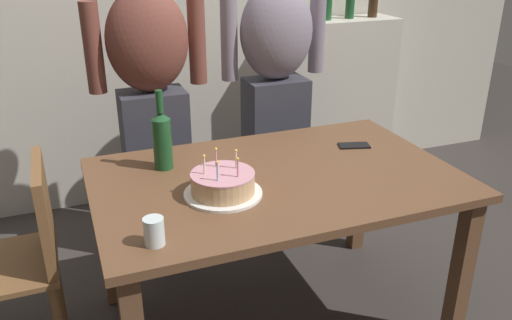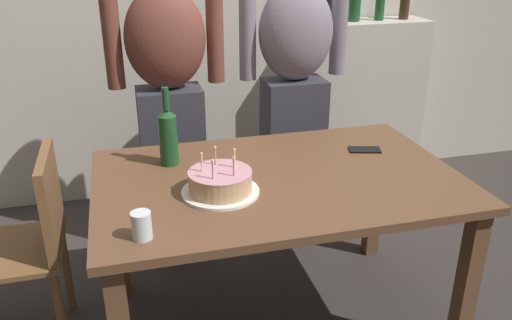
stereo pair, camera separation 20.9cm
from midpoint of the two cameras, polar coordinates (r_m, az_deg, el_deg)
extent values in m
plane|color=#332D2B|center=(2.59, -0.46, -16.72)|extent=(10.00, 10.00, 0.00)
cube|color=brown|center=(2.20, -0.52, -2.13)|extent=(1.50, 0.96, 0.03)
cube|color=brown|center=(2.39, 18.99, -11.48)|extent=(0.07, 0.07, 0.70)
cube|color=brown|center=(2.62, -18.00, -8.06)|extent=(0.07, 0.07, 0.70)
cube|color=brown|center=(2.96, 9.09, -3.36)|extent=(0.07, 0.07, 0.70)
cylinder|color=white|center=(2.04, -6.51, -3.69)|extent=(0.30, 0.30, 0.01)
cylinder|color=tan|center=(2.02, -6.57, -2.59)|extent=(0.24, 0.24, 0.08)
cylinder|color=#D18E9E|center=(2.00, -6.62, -1.55)|extent=(0.25, 0.25, 0.01)
cylinder|color=#93B7DB|center=(1.93, -7.29, -1.41)|extent=(0.01, 0.01, 0.07)
sphere|color=#F9C64C|center=(1.91, -7.35, -0.32)|extent=(0.01, 0.01, 0.01)
cylinder|color=pink|center=(1.95, -5.05, -1.01)|extent=(0.01, 0.01, 0.07)
sphere|color=#F9C64C|center=(1.93, -5.10, 0.06)|extent=(0.01, 0.01, 0.01)
cylinder|color=beige|center=(2.02, -5.12, -0.09)|extent=(0.01, 0.01, 0.07)
sphere|color=#F9C64C|center=(2.01, -5.16, 0.96)|extent=(0.01, 0.01, 0.01)
cylinder|color=pink|center=(2.05, -7.26, 0.09)|extent=(0.01, 0.01, 0.07)
sphere|color=#F9C64C|center=(2.03, -7.31, 1.13)|extent=(0.01, 0.01, 0.01)
cylinder|color=beige|center=(1.99, -8.62, -0.69)|extent=(0.01, 0.01, 0.07)
sphere|color=#F9C64C|center=(1.97, -8.69, 0.36)|extent=(0.01, 0.01, 0.01)
cylinder|color=silver|center=(1.75, -14.36, -7.59)|extent=(0.07, 0.07, 0.09)
cylinder|color=#194723|center=(2.27, -12.68, 1.66)|extent=(0.08, 0.08, 0.22)
cone|color=#194723|center=(2.23, -12.95, 4.62)|extent=(0.08, 0.08, 0.03)
cylinder|color=#194723|center=(2.21, -13.10, 6.13)|extent=(0.03, 0.03, 0.10)
cube|color=black|center=(2.51, 8.23, 1.51)|extent=(0.16, 0.11, 0.01)
cube|color=#33333D|center=(2.95, -12.54, -1.39)|extent=(0.34, 0.23, 0.92)
ellipsoid|color=brown|center=(2.74, -13.86, 12.43)|extent=(0.41, 0.27, 0.52)
cylinder|color=brown|center=(2.82, -8.56, 12.58)|extent=(0.09, 0.09, 0.44)
cylinder|color=brown|center=(2.75, -19.35, 11.30)|extent=(0.09, 0.09, 0.44)
cube|color=#33333D|center=(3.11, 0.12, 0.50)|extent=(0.34, 0.23, 0.92)
ellipsoid|color=slate|center=(2.91, 0.14, 13.69)|extent=(0.41, 0.27, 0.52)
cylinder|color=slate|center=(3.04, 4.62, 13.54)|extent=(0.09, 0.09, 0.44)
cylinder|color=slate|center=(2.86, -5.07, 12.90)|extent=(0.09, 0.09, 0.44)
cube|color=brown|center=(2.38, -28.16, -10.26)|extent=(0.42, 0.42, 0.02)
cube|color=brown|center=(2.25, -24.41, -5.16)|extent=(0.04, 0.40, 0.40)
cylinder|color=brown|center=(2.63, -22.90, -12.03)|extent=(0.04, 0.04, 0.45)
cube|color=beige|center=(3.78, 6.70, 6.27)|extent=(0.84, 0.30, 1.14)
cylinder|color=black|center=(3.52, 3.19, 16.73)|extent=(0.06, 0.06, 0.25)
cylinder|color=#194723|center=(3.60, 5.91, 16.64)|extent=(0.08, 0.08, 0.23)
camera|label=1|loc=(0.10, -92.86, -1.23)|focal=37.02mm
camera|label=2|loc=(0.10, 87.14, 1.23)|focal=37.02mm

